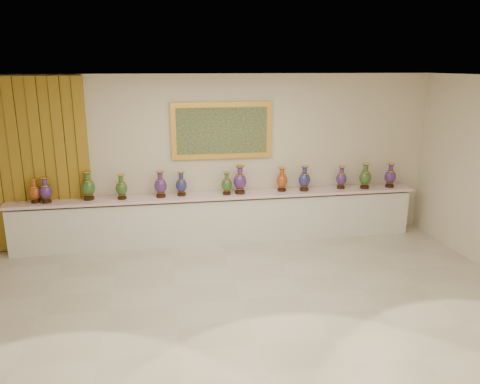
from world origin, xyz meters
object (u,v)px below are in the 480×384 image
at_px(counter, 219,218).
at_px(vase_0, 35,192).
at_px(vase_1, 46,191).
at_px(vase_2, 88,187).

bearing_deg(counter, vase_0, -179.59).
distance_m(vase_1, vase_2, 0.68).
distance_m(counter, vase_0, 3.18).
bearing_deg(vase_0, counter, 0.41).
relative_size(vase_1, vase_2, 0.88).
bearing_deg(vase_1, vase_2, 5.84).
relative_size(counter, vase_2, 14.59).
distance_m(counter, vase_1, 3.00).
bearing_deg(vase_0, vase_1, -9.41).
height_order(counter, vase_0, vase_0).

